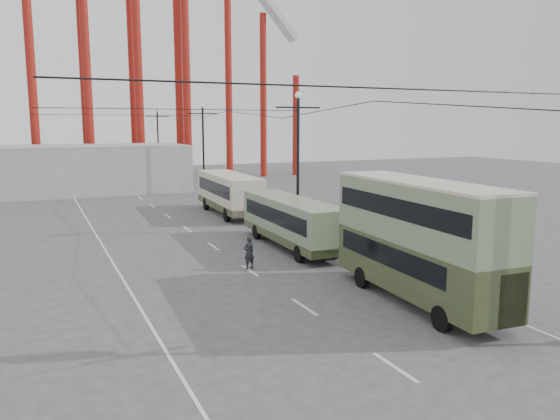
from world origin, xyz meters
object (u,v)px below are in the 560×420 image
single_decker_green (291,220)px  single_decker_cream (229,192)px  double_decker_bus (419,235)px  pedestrian (249,253)px

single_decker_green → single_decker_cream: bearing=88.8°
double_decker_bus → single_decker_cream: bearing=92.4°
double_decker_bus → single_decker_cream: double_decker_bus is taller
single_decker_green → single_decker_cream: size_ratio=0.97×
double_decker_bus → single_decker_green: size_ratio=0.92×
single_decker_green → double_decker_bus: bearing=-86.7°
single_decker_cream → pedestrian: single_decker_cream is taller
single_decker_cream → pedestrian: bearing=-103.3°
single_decker_green → single_decker_cream: (0.64, 12.94, 0.20)m
single_decker_green → single_decker_cream: 12.96m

